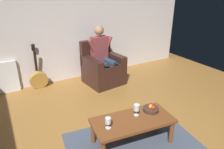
{
  "coord_description": "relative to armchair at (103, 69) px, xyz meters",
  "views": [
    {
      "loc": [
        1.42,
        1.69,
        2.07
      ],
      "look_at": [
        -0.25,
        -1.23,
        0.64
      ],
      "focal_mm": 33.11,
      "sensor_mm": 36.0,
      "label": 1
    }
  ],
  "objects": [
    {
      "name": "coffee_table",
      "position": [
        0.59,
        2.04,
        -0.0
      ],
      "size": [
        1.18,
        0.66,
        0.4
      ],
      "rotation": [
        0.0,
        0.0,
        -0.13
      ],
      "color": "brown",
      "rests_on": "ground"
    },
    {
      "name": "rug",
      "position": [
        0.59,
        2.04,
        -0.34
      ],
      "size": [
        1.95,
        1.35,
        0.01
      ],
      "primitive_type": "cube",
      "rotation": [
        0.0,
        0.0,
        -0.13
      ],
      "color": "#434C5D",
      "rests_on": "ground"
    },
    {
      "name": "person_seated",
      "position": [
        -0.0,
        0.01,
        0.36
      ],
      "size": [
        0.64,
        0.64,
        1.31
      ],
      "rotation": [
        0.0,
        0.0,
        0.11
      ],
      "color": "brown",
      "rests_on": "ground"
    },
    {
      "name": "wall_back",
      "position": [
        0.59,
        -0.63,
        1.03
      ],
      "size": [
        6.52,
        0.06,
        2.75
      ],
      "primitive_type": "cube",
      "color": "silver",
      "rests_on": "ground"
    },
    {
      "name": "guitar",
      "position": [
        1.36,
        -0.42,
        -0.12
      ],
      "size": [
        0.39,
        0.21,
        0.98
      ],
      "color": "#B58338",
      "rests_on": "ground"
    },
    {
      "name": "fruit_bowl",
      "position": [
        0.23,
        1.99,
        0.09
      ],
      "size": [
        0.23,
        0.23,
        0.11
      ],
      "color": "#3F2B21",
      "rests_on": "coffee_table"
    },
    {
      "name": "wine_glass_near",
      "position": [
        0.48,
        1.98,
        0.17
      ],
      "size": [
        0.08,
        0.08,
        0.17
      ],
      "color": "silver",
      "rests_on": "coffee_table"
    },
    {
      "name": "armchair",
      "position": [
        0.0,
        0.0,
        0.0
      ],
      "size": [
        0.85,
        0.85,
        0.97
      ],
      "rotation": [
        0.0,
        0.0,
        0.11
      ],
      "color": "#341D18",
      "rests_on": "ground"
    },
    {
      "name": "radiator",
      "position": [
        2.06,
        -0.56,
        -0.0
      ],
      "size": [
        0.64,
        0.06,
        0.68
      ],
      "primitive_type": "cube",
      "color": "white",
      "rests_on": "ground"
    },
    {
      "name": "wine_glass_far",
      "position": [
        0.97,
        2.04,
        0.16
      ],
      "size": [
        0.08,
        0.08,
        0.15
      ],
      "color": "silver",
      "rests_on": "coffee_table"
    }
  ]
}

